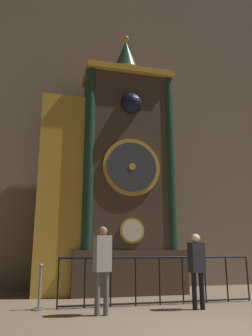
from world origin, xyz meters
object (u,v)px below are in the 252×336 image
clock_tower (112,177)px  visitor_far (197,263)px  stanchion_post (39,295)px  visitor_near (102,261)px

clock_tower → visitor_far: (1.37, -3.00, -2.56)m
clock_tower → stanchion_post: clock_tower is taller
visitor_near → visitor_far: 2.20m
clock_tower → visitor_near: size_ratio=5.00×
stanchion_post → visitor_near: bearing=-37.4°
clock_tower → visitor_near: (-0.83, -3.13, -2.49)m
clock_tower → stanchion_post: 4.42m
visitor_near → visitor_far: size_ratio=1.08×
clock_tower → stanchion_post: (-2.06, -2.19, -3.23)m
clock_tower → visitor_near: bearing=-104.8°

